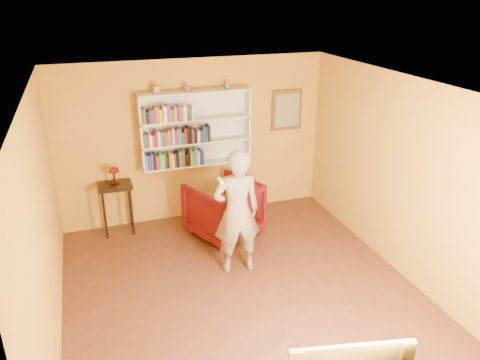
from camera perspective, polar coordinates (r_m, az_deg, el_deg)
The scene contains 14 objects.
room_shell at distance 5.76m, azimuth 0.46°, elevation -5.58°, with size 5.30×5.80×2.88m.
bookshelf at distance 7.70m, azimuth -5.50°, elevation 6.32°, with size 1.80×0.29×1.23m.
books_row_lower at distance 7.66m, azimuth -7.93°, elevation 2.54°, with size 0.94×0.19×0.27m.
books_row_middle at distance 7.56m, azimuth -7.67°, elevation 5.27°, with size 1.07×0.19×0.27m.
books_row_upper at distance 7.43m, azimuth -8.86°, elevation 7.92°, with size 0.81×0.18×0.27m.
ornament_left at distance 7.37m, azimuth -10.19°, elevation 10.82°, with size 0.09×0.09×0.12m, color #9C652C.
ornament_centre at distance 7.46m, azimuth -6.48°, elevation 11.05°, with size 0.07×0.07×0.10m, color maroon.
ornament_right at distance 7.62m, azimuth -1.63°, elevation 11.41°, with size 0.07×0.07×0.09m, color #466474.
framed_painting at distance 8.22m, azimuth 5.73°, elevation 8.49°, with size 0.55×0.05×0.70m.
console_table at distance 7.67m, azimuth -14.91°, elevation -1.50°, with size 0.52×0.40×0.85m.
ruby_lustre at distance 7.53m, azimuth -15.18°, elevation 0.96°, with size 0.18×0.17×0.29m.
armchair at distance 7.47m, azimuth -2.03°, elevation -3.50°, with size 0.97×0.99×0.91m, color #400409.
person at distance 6.35m, azimuth -0.41°, elevation -3.94°, with size 0.66×0.43×1.80m, color #7C6C5B.
game_remote at distance 5.84m, azimuth -2.39°, elevation -0.07°, with size 0.04×0.15×0.04m, color white.
Camera 1 is at (-1.69, -4.79, 3.72)m, focal length 35.00 mm.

